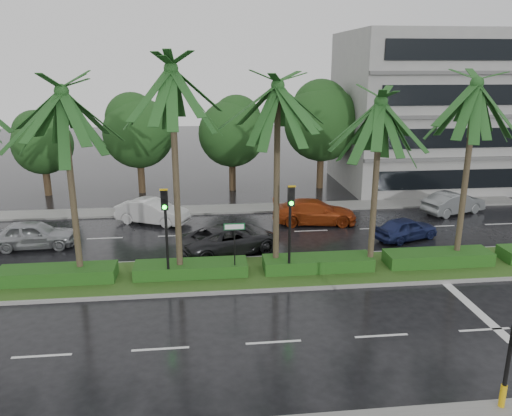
{
  "coord_description": "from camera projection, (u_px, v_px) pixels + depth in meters",
  "views": [
    {
      "loc": [
        -2.36,
        -20.64,
        9.61
      ],
      "look_at": [
        0.09,
        1.5,
        3.13
      ],
      "focal_mm": 35.0,
      "sensor_mm": 36.0,
      "label": 1
    }
  ],
  "objects": [
    {
      "name": "ground",
      "position": [
        258.0,
        283.0,
        22.63
      ],
      "size": [
        120.0,
        120.0,
        0.0
      ],
      "primitive_type": "plane",
      "color": "black",
      "rests_on": "ground"
    },
    {
      "name": "far_sidewalk",
      "position": [
        238.0,
        209.0,
        34.06
      ],
      "size": [
        40.0,
        2.0,
        0.12
      ],
      "primitive_type": "cube",
      "color": "slate",
      "rests_on": "ground"
    },
    {
      "name": "median",
      "position": [
        255.0,
        273.0,
        23.56
      ],
      "size": [
        36.0,
        4.0,
        0.15
      ],
      "color": "gray",
      "rests_on": "ground"
    },
    {
      "name": "hedge",
      "position": [
        255.0,
        266.0,
        23.46
      ],
      "size": [
        35.2,
        1.4,
        0.6
      ],
      "color": "#164F18",
      "rests_on": "median"
    },
    {
      "name": "lane_markings",
      "position": [
        325.0,
        284.0,
        22.54
      ],
      "size": [
        34.0,
        13.06,
        0.01
      ],
      "color": "silver",
      "rests_on": "ground"
    },
    {
      "name": "palm_row",
      "position": [
        226.0,
        100.0,
        21.21
      ],
      "size": [
        26.3,
        4.2,
        10.06
      ],
      "color": "#3F3124",
      "rests_on": "median"
    },
    {
      "name": "signal_median_left",
      "position": [
        166.0,
        222.0,
        21.65
      ],
      "size": [
        0.34,
        0.42,
        4.36
      ],
      "color": "black",
      "rests_on": "median"
    },
    {
      "name": "signal_median_right",
      "position": [
        290.0,
        217.0,
        22.23
      ],
      "size": [
        0.34,
        0.42,
        4.36
      ],
      "color": "black",
      "rests_on": "median"
    },
    {
      "name": "street_sign",
      "position": [
        234.0,
        237.0,
        22.39
      ],
      "size": [
        0.95,
        0.09,
        2.6
      ],
      "color": "black",
      "rests_on": "median"
    },
    {
      "name": "bg_trees",
      "position": [
        248.0,
        128.0,
        38.18
      ],
      "size": [
        32.64,
        5.88,
        8.5
      ],
      "color": "#3B271A",
      "rests_on": "ground"
    },
    {
      "name": "building",
      "position": [
        443.0,
        110.0,
        39.93
      ],
      "size": [
        16.0,
        10.0,
        12.0
      ],
      "primitive_type": "cube",
      "color": "gray",
      "rests_on": "ground"
    },
    {
      "name": "car_silver",
      "position": [
        33.0,
        234.0,
        26.82
      ],
      "size": [
        2.0,
        4.51,
        1.51
      ],
      "primitive_type": "imported",
      "rotation": [
        0.0,
        0.0,
        1.62
      ],
      "color": "#9A9CA1",
      "rests_on": "ground"
    },
    {
      "name": "car_white",
      "position": [
        152.0,
        211.0,
        30.98
      ],
      "size": [
        3.35,
        4.83,
        1.51
      ],
      "primitive_type": "imported",
      "rotation": [
        0.0,
        0.0,
        1.14
      ],
      "color": "silver",
      "rests_on": "ground"
    },
    {
      "name": "car_darkgrey",
      "position": [
        230.0,
        239.0,
        26.14
      ],
      "size": [
        4.39,
        5.95,
        1.5
      ],
      "primitive_type": "imported",
      "rotation": [
        0.0,
        0.0,
        1.97
      ],
      "color": "#242427",
      "rests_on": "ground"
    },
    {
      "name": "car_red",
      "position": [
        314.0,
        212.0,
        30.94
      ],
      "size": [
        2.65,
        5.37,
        1.5
      ],
      "primitive_type": "imported",
      "rotation": [
        0.0,
        0.0,
        1.46
      ],
      "color": "#963310",
      "rests_on": "ground"
    },
    {
      "name": "car_blue",
      "position": [
        406.0,
        229.0,
        28.13
      ],
      "size": [
        2.76,
        4.07,
        1.29
      ],
      "primitive_type": "imported",
      "rotation": [
        0.0,
        0.0,
        1.93
      ],
      "color": "navy",
      "rests_on": "ground"
    },
    {
      "name": "car_grey",
      "position": [
        454.0,
        203.0,
        32.99
      ],
      "size": [
        2.96,
        4.67,
        1.45
      ],
      "primitive_type": "imported",
      "rotation": [
        0.0,
        0.0,
        1.92
      ],
      "color": "slate",
      "rests_on": "ground"
    }
  ]
}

